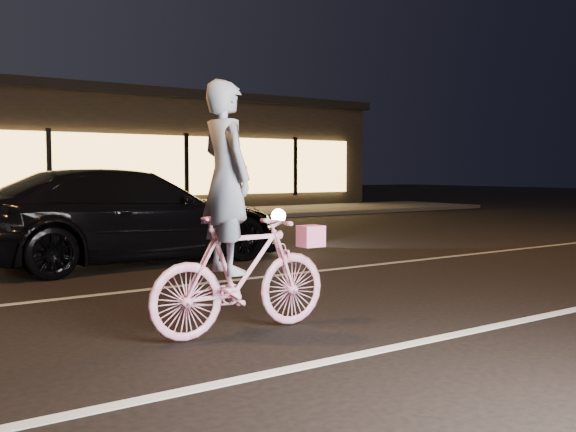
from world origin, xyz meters
TOP-DOWN VIEW (x-y plane):
  - ground at (0.00, 0.00)m, footprint 90.00×90.00m
  - lane_stripe_near at (0.00, -1.50)m, footprint 60.00×0.12m
  - lane_stripe_far at (0.00, 2.00)m, footprint 60.00×0.10m
  - sidewalk at (0.00, 13.00)m, footprint 30.00×4.00m
  - storefront at (0.00, 18.97)m, footprint 25.40×8.42m
  - cyclist at (-2.16, -0.41)m, footprint 1.72×0.59m
  - sedan at (-1.42, 4.29)m, footprint 5.07×2.28m

SIDE VIEW (x-z plane):
  - ground at x=0.00m, z-range 0.00..0.00m
  - lane_stripe_near at x=0.00m, z-range 0.00..0.01m
  - lane_stripe_far at x=0.00m, z-range 0.00..0.01m
  - sidewalk at x=0.00m, z-range 0.00..0.12m
  - sedan at x=-1.42m, z-range 0.00..1.44m
  - cyclist at x=-2.16m, z-range -0.31..1.86m
  - storefront at x=0.00m, z-range 0.05..4.25m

